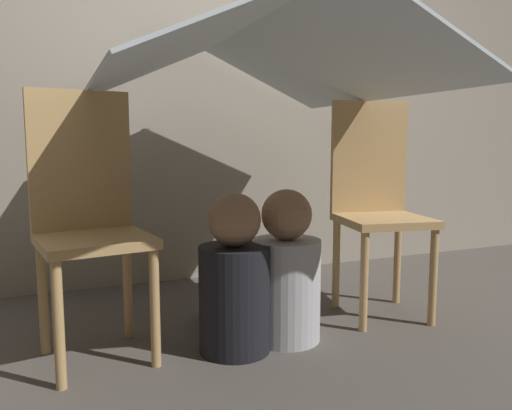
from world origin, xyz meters
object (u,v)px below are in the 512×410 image
(chair_left, at_px, (89,214))
(person_second, at_px, (286,274))
(chair_right, at_px, (377,199))
(person_front, at_px, (235,282))

(chair_left, distance_m, person_second, 0.82)
(chair_left, xyz_separation_m, person_second, (0.76, -0.16, -0.27))
(chair_left, height_order, chair_right, same)
(chair_left, bearing_deg, chair_right, -8.96)
(chair_right, bearing_deg, person_second, -153.33)
(chair_left, relative_size, chair_right, 1.00)
(chair_left, xyz_separation_m, chair_right, (1.32, -0.00, 0.00))
(chair_right, distance_m, person_front, 0.86)
(person_second, bearing_deg, person_front, -173.30)
(chair_right, xyz_separation_m, person_front, (-0.80, -0.19, -0.27))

